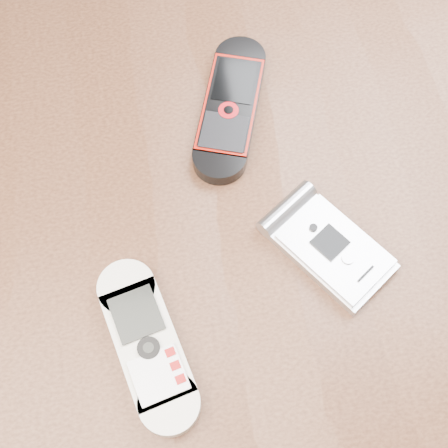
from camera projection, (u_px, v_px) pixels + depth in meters
ground at (221, 392)px, 1.19m from camera, size 4.00×4.00×0.00m
table at (219, 275)px, 0.60m from camera, size 1.20×0.80×0.75m
nokia_white at (147, 344)px, 0.46m from camera, size 0.08×0.14×0.02m
nokia_black_red at (230, 107)px, 0.55m from camera, size 0.09×0.16×0.02m
motorola_razr at (331, 248)px, 0.49m from camera, size 0.11×0.12×0.02m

